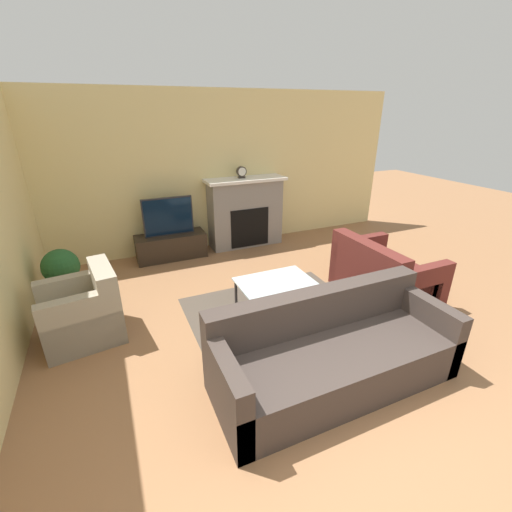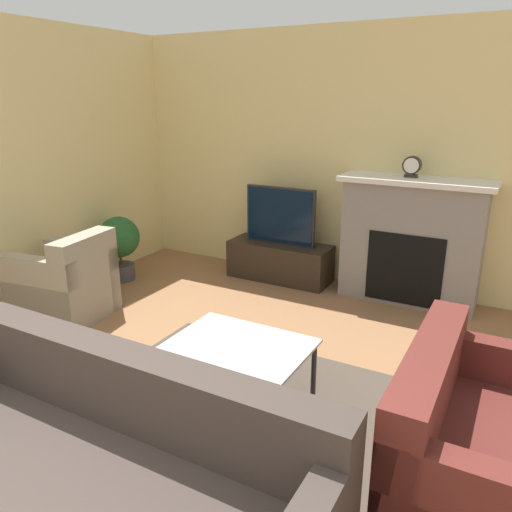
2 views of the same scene
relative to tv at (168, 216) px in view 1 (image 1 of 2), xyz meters
name	(u,v)px [view 1 (image 1 of 2)]	position (x,y,z in m)	size (l,w,h in m)	color
ground_plane	(375,471)	(0.56, -4.43, -0.74)	(20.00, 20.00, 0.00)	#936642
wall_back	(194,174)	(0.56, 0.33, 0.61)	(7.95, 0.06, 2.70)	beige
area_rug	(280,318)	(0.84, -2.43, -0.74)	(2.11, 1.92, 0.00)	#4C4238
fireplace	(245,211)	(1.41, 0.08, -0.09)	(1.44, 0.49, 1.26)	gray
tv_stand	(171,246)	(0.00, 0.00, -0.53)	(1.16, 0.44, 0.42)	#2D2319
tv	(168,216)	(0.00, 0.00, 0.00)	(0.82, 0.06, 0.64)	#232328
couch_sectional	(332,354)	(0.81, -3.53, -0.45)	(2.26, 0.87, 0.82)	#3D332D
couch_loveseat	(383,276)	(2.37, -2.48, -0.45)	(0.92, 1.27, 0.82)	#5B231E
armchair_by_window	(85,314)	(-1.30, -1.88, -0.44)	(0.86, 0.81, 0.82)	#9E937F
coffee_table	(277,286)	(0.84, -2.33, -0.34)	(0.91, 0.72, 0.44)	#333338
potted_plant	(62,270)	(-1.57, -0.89, -0.30)	(0.46, 0.46, 0.73)	#47474C
mantel_clock	(241,172)	(1.35, 0.08, 0.62)	(0.17, 0.07, 0.20)	#28231E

